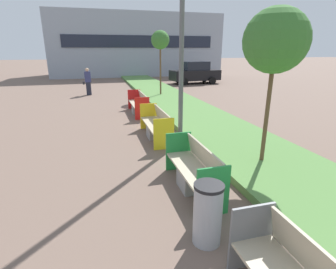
{
  "coord_description": "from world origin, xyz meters",
  "views": [
    {
      "loc": [
        -0.91,
        2.51,
        2.82
      ],
      "look_at": [
        0.9,
        9.08,
        0.6
      ],
      "focal_mm": 28.0,
      "sensor_mm": 36.0,
      "label": 1
    }
  ],
  "objects_px": {
    "sapling_tree_far": "(160,41)",
    "pedestrian_walking": "(88,81)",
    "litter_bin": "(208,214)",
    "sapling_tree_near": "(276,41)",
    "bench_yellow_frame": "(157,127)",
    "bench_red_frame": "(139,105)",
    "bench_green_frame": "(194,172)",
    "parked_car_distant": "(195,73)"
  },
  "relations": [
    {
      "from": "bench_yellow_frame",
      "to": "sapling_tree_far",
      "type": "distance_m",
      "value": 8.45
    },
    {
      "from": "bench_green_frame",
      "to": "bench_red_frame",
      "type": "relative_size",
      "value": 0.88
    },
    {
      "from": "sapling_tree_near",
      "to": "sapling_tree_far",
      "type": "xyz_separation_m",
      "value": [
        0.0,
        10.59,
        0.33
      ]
    },
    {
      "from": "sapling_tree_far",
      "to": "pedestrian_walking",
      "type": "bearing_deg",
      "value": 155.3
    },
    {
      "from": "litter_bin",
      "to": "parked_car_distant",
      "type": "height_order",
      "value": "parked_car_distant"
    },
    {
      "from": "bench_yellow_frame",
      "to": "sapling_tree_far",
      "type": "height_order",
      "value": "sapling_tree_far"
    },
    {
      "from": "sapling_tree_far",
      "to": "parked_car_distant",
      "type": "distance_m",
      "value": 7.76
    },
    {
      "from": "bench_yellow_frame",
      "to": "sapling_tree_far",
      "type": "xyz_separation_m",
      "value": [
        2.03,
        7.66,
        2.94
      ]
    },
    {
      "from": "bench_yellow_frame",
      "to": "sapling_tree_near",
      "type": "relative_size",
      "value": 0.62
    },
    {
      "from": "bench_red_frame",
      "to": "sapling_tree_far",
      "type": "distance_m",
      "value": 5.4
    },
    {
      "from": "bench_green_frame",
      "to": "parked_car_distant",
      "type": "distance_m",
      "value": 18.24
    },
    {
      "from": "bench_green_frame",
      "to": "litter_bin",
      "type": "distance_m",
      "value": 1.64
    },
    {
      "from": "parked_car_distant",
      "to": "litter_bin",
      "type": "bearing_deg",
      "value": -115.78
    },
    {
      "from": "bench_red_frame",
      "to": "pedestrian_walking",
      "type": "height_order",
      "value": "pedestrian_walking"
    },
    {
      "from": "litter_bin",
      "to": "sapling_tree_near",
      "type": "distance_m",
      "value": 4.11
    },
    {
      "from": "bench_red_frame",
      "to": "pedestrian_walking",
      "type": "xyz_separation_m",
      "value": [
        -2.29,
        6.03,
        0.5
      ]
    },
    {
      "from": "bench_yellow_frame",
      "to": "litter_bin",
      "type": "xyz_separation_m",
      "value": [
        -0.4,
        -5.11,
        0.12
      ]
    },
    {
      "from": "bench_yellow_frame",
      "to": "pedestrian_walking",
      "type": "height_order",
      "value": "pedestrian_walking"
    },
    {
      "from": "bench_red_frame",
      "to": "sapling_tree_near",
      "type": "relative_size",
      "value": 0.62
    },
    {
      "from": "bench_green_frame",
      "to": "parked_car_distant",
      "type": "relative_size",
      "value": 0.47
    },
    {
      "from": "bench_red_frame",
      "to": "sapling_tree_far",
      "type": "bearing_deg",
      "value": 63.31
    },
    {
      "from": "sapling_tree_far",
      "to": "parked_car_distant",
      "type": "xyz_separation_m",
      "value": [
        4.5,
        5.85,
        -2.4
      ]
    },
    {
      "from": "bench_yellow_frame",
      "to": "sapling_tree_near",
      "type": "distance_m",
      "value": 4.42
    },
    {
      "from": "sapling_tree_far",
      "to": "bench_green_frame",
      "type": "bearing_deg",
      "value": -100.32
    },
    {
      "from": "bench_green_frame",
      "to": "bench_yellow_frame",
      "type": "relative_size",
      "value": 0.88
    },
    {
      "from": "litter_bin",
      "to": "sapling_tree_near",
      "type": "height_order",
      "value": "sapling_tree_near"
    },
    {
      "from": "bench_red_frame",
      "to": "bench_green_frame",
      "type": "bearing_deg",
      "value": -90.03
    },
    {
      "from": "sapling_tree_near",
      "to": "bench_red_frame",
      "type": "bearing_deg",
      "value": 107.25
    },
    {
      "from": "bench_red_frame",
      "to": "litter_bin",
      "type": "xyz_separation_m",
      "value": [
        -0.4,
        -8.72,
        0.12
      ]
    },
    {
      "from": "bench_red_frame",
      "to": "sapling_tree_near",
      "type": "bearing_deg",
      "value": -72.75
    },
    {
      "from": "sapling_tree_near",
      "to": "pedestrian_walking",
      "type": "height_order",
      "value": "sapling_tree_near"
    },
    {
      "from": "bench_green_frame",
      "to": "pedestrian_walking",
      "type": "xyz_separation_m",
      "value": [
        -2.29,
        13.17,
        0.5
      ]
    },
    {
      "from": "sapling_tree_far",
      "to": "pedestrian_walking",
      "type": "xyz_separation_m",
      "value": [
        -4.32,
        1.99,
        -2.45
      ]
    },
    {
      "from": "bench_red_frame",
      "to": "parked_car_distant",
      "type": "distance_m",
      "value": 11.87
    },
    {
      "from": "pedestrian_walking",
      "to": "sapling_tree_near",
      "type": "bearing_deg",
      "value": -71.03
    },
    {
      "from": "litter_bin",
      "to": "pedestrian_walking",
      "type": "relative_size",
      "value": 0.57
    },
    {
      "from": "parked_car_distant",
      "to": "bench_red_frame",
      "type": "bearing_deg",
      "value": -128.8
    },
    {
      "from": "pedestrian_walking",
      "to": "bench_red_frame",
      "type": "bearing_deg",
      "value": -69.21
    },
    {
      "from": "sapling_tree_near",
      "to": "pedestrian_walking",
      "type": "bearing_deg",
      "value": 108.97
    },
    {
      "from": "parked_car_distant",
      "to": "bench_green_frame",
      "type": "bearing_deg",
      "value": -116.36
    },
    {
      "from": "bench_yellow_frame",
      "to": "sapling_tree_near",
      "type": "bearing_deg",
      "value": -55.28
    },
    {
      "from": "bench_yellow_frame",
      "to": "bench_red_frame",
      "type": "bearing_deg",
      "value": 90.0
    }
  ]
}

